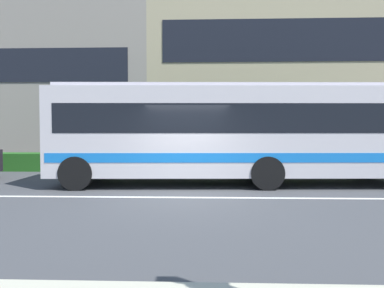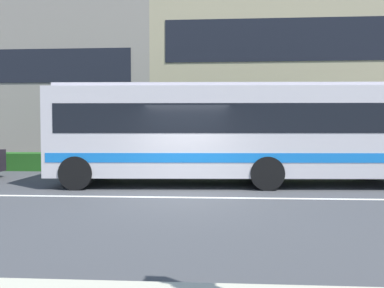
{
  "view_description": "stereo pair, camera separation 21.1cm",
  "coord_description": "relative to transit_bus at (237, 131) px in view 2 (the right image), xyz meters",
  "views": [
    {
      "loc": [
        0.43,
        -8.45,
        1.7
      ],
      "look_at": [
        0.09,
        1.95,
        1.33
      ],
      "focal_mm": 30.52,
      "sensor_mm": 36.0,
      "label": 1
    },
    {
      "loc": [
        0.64,
        -8.44,
        1.7
      ],
      "look_at": [
        0.09,
        1.95,
        1.33
      ],
      "focal_mm": 30.52,
      "sensor_mm": 36.0,
      "label": 2
    }
  ],
  "objects": [
    {
      "name": "ground_plane",
      "position": [
        -1.56,
        -2.31,
        -1.76
      ],
      "size": [
        160.0,
        160.0,
        0.0
      ],
      "primitive_type": "plane",
      "color": "#3F4144"
    },
    {
      "name": "hedge_row_far",
      "position": [
        -4.11,
        3.62,
        -1.37
      ],
      "size": [
        22.88,
        1.1,
        0.77
      ],
      "primitive_type": "cube",
      "color": "#20571B",
      "rests_on": "ground_plane"
    },
    {
      "name": "apartment_block_right",
      "position": [
        6.86,
        11.58,
        4.0
      ],
      "size": [
        22.16,
        8.86,
        11.52
      ],
      "color": "tan",
      "rests_on": "ground_plane"
    },
    {
      "name": "lane_centre_line",
      "position": [
        -1.56,
        -2.31,
        -1.76
      ],
      "size": [
        60.0,
        0.16,
        0.01
      ],
      "primitive_type": "cube",
      "color": "silver",
      "rests_on": "ground_plane"
    },
    {
      "name": "transit_bus",
      "position": [
        0.0,
        0.0,
        0.0
      ],
      "size": [
        11.91,
        2.97,
        3.19
      ],
      "color": "silver",
      "rests_on": "ground_plane"
    }
  ]
}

